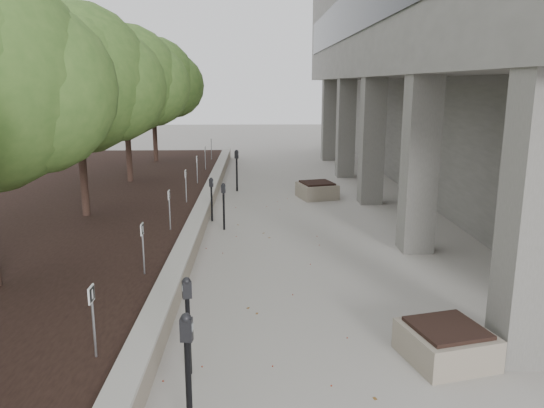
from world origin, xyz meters
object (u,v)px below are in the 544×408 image
object	(u,v)px
parking_meter_2	(188,326)
planter_front	(446,343)
crabapple_tree_5	(153,100)
parking_meter_5	(237,171)
parking_meter_4	(224,207)
parking_meter_1	(188,378)
crabapple_tree_3	(78,111)
crabapple_tree_4	(126,104)
planter_back	(317,190)
parking_meter_3	(212,199)

from	to	relation	value
parking_meter_2	planter_front	world-z (taller)	parking_meter_2
crabapple_tree_5	parking_meter_5	distance (m)	6.68
parking_meter_4	planter_front	bearing A→B (deg)	-53.28
crabapple_tree_5	parking_meter_1	distance (m)	19.16
crabapple_tree_5	planter_front	xyz separation A→B (m)	(7.16, -17.00, -2.86)
crabapple_tree_3	crabapple_tree_5	world-z (taller)	same
crabapple_tree_4	crabapple_tree_5	world-z (taller)	same
parking_meter_5	parking_meter_1	bearing A→B (deg)	-74.43
parking_meter_1	crabapple_tree_5	bearing A→B (deg)	105.99
crabapple_tree_4	planter_back	bearing A→B (deg)	-10.21
crabapple_tree_4	parking_meter_5	bearing A→B (deg)	0.66
parking_meter_2	parking_meter_5	bearing A→B (deg)	71.53
parking_meter_2	crabapple_tree_5	bearing A→B (deg)	84.26
crabapple_tree_5	planter_back	xyz separation A→B (m)	(6.57, -6.18, -2.85)
parking_meter_1	parking_meter_3	distance (m)	9.43
parking_meter_1	parking_meter_5	world-z (taller)	parking_meter_5
crabapple_tree_4	parking_meter_1	bearing A→B (deg)	-74.52
crabapple_tree_3	planter_front	bearing A→B (deg)	-44.35
crabapple_tree_3	parking_meter_3	world-z (taller)	crabapple_tree_3
crabapple_tree_4	parking_meter_4	bearing A→B (deg)	-54.54
planter_front	parking_meter_5	bearing A→B (deg)	105.56
parking_meter_2	planter_back	size ratio (longest dim) A/B	1.17
parking_meter_5	parking_meter_2	bearing A→B (deg)	-75.26
parking_meter_5	planter_back	world-z (taller)	parking_meter_5
parking_meter_1	parking_meter_3	bearing A→B (deg)	97.73
crabapple_tree_5	planter_front	bearing A→B (deg)	-67.16
crabapple_tree_4	parking_meter_1	world-z (taller)	crabapple_tree_4
parking_meter_2	parking_meter_4	distance (m)	7.15
crabapple_tree_3	crabapple_tree_5	size ratio (longest dim) A/B	1.00
parking_meter_5	parking_meter_3	bearing A→B (deg)	-81.76
planter_front	planter_back	xyz separation A→B (m)	(-0.59, 10.82, 0.02)
crabapple_tree_3	planter_front	xyz separation A→B (m)	(7.16, -7.00, -2.86)
parking_meter_2	parking_meter_4	world-z (taller)	parking_meter_2
crabapple_tree_3	parking_meter_1	world-z (taller)	crabapple_tree_3
parking_meter_4	crabapple_tree_3	bearing A→B (deg)	-172.16
parking_meter_3	parking_meter_4	bearing A→B (deg)	-51.58
parking_meter_2	parking_meter_5	world-z (taller)	parking_meter_5
parking_meter_1	planter_back	size ratio (longest dim) A/B	1.27
crabapple_tree_5	parking_meter_4	distance (m)	11.04
crabapple_tree_3	parking_meter_1	distance (m)	9.71
planter_front	crabapple_tree_4	bearing A→B (deg)	120.82
crabapple_tree_5	parking_meter_4	xyz separation A→B (m)	(3.64, -10.12, -2.49)
parking_meter_2	planter_front	xyz separation A→B (m)	(3.56, 0.27, -0.43)
crabapple_tree_3	parking_meter_3	distance (m)	4.17
parking_meter_1	parking_meter_4	distance (m)	8.51
crabapple_tree_5	parking_meter_3	world-z (taller)	crabapple_tree_5
parking_meter_4	parking_meter_1	bearing A→B (deg)	-79.45
crabapple_tree_5	parking_meter_1	bearing A→B (deg)	-78.54
parking_meter_3	planter_back	size ratio (longest dim) A/B	1.07
crabapple_tree_3	parking_meter_5	size ratio (longest dim) A/B	3.61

